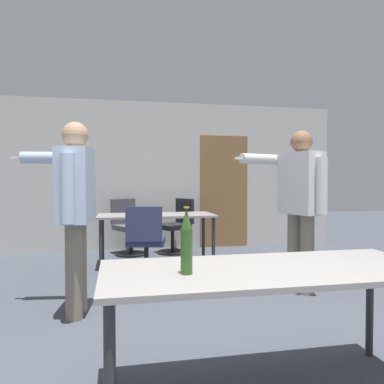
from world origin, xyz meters
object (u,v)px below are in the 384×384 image
person_left_plaid (300,195)px  office_chair_near_pushed (176,228)px  beer_bottle (187,242)px  person_center_tall (74,200)px  office_chair_mid_tucked (129,229)px  office_chair_side_rolled (146,244)px

person_left_plaid → office_chair_near_pushed: bearing=3.3°
person_left_plaid → office_chair_near_pushed: (-0.96, 2.51, -0.63)m
person_left_plaid → beer_bottle: 2.46m
beer_bottle → person_center_tall: bearing=114.2°
office_chair_mid_tucked → beer_bottle: size_ratio=2.63×
office_chair_near_pushed → beer_bottle: beer_bottle is taller
office_chair_mid_tucked → office_chair_side_rolled: bearing=68.6°
person_center_tall → office_chair_mid_tucked: bearing=-4.9°
person_center_tall → beer_bottle: size_ratio=5.01×
office_chair_mid_tucked → office_chair_side_rolled: 1.58m
person_left_plaid → office_chair_mid_tucked: person_left_plaid is taller
person_center_tall → beer_bottle: (0.72, -1.60, -0.15)m
office_chair_side_rolled → beer_bottle: bearing=-79.5°
office_chair_side_rolled → person_center_tall: bearing=-110.5°
office_chair_side_rolled → beer_bottle: size_ratio=2.61×
person_left_plaid → beer_bottle: (-1.60, -1.86, -0.16)m
office_chair_side_rolled → office_chair_near_pushed: 1.68m
office_chair_side_rolled → beer_bottle: (-0.01, -2.81, 0.48)m
person_center_tall → person_left_plaid: (2.32, 0.26, 0.02)m
person_center_tall → person_left_plaid: size_ratio=0.99×
office_chair_mid_tucked → person_center_tall: bearing=51.3°
office_chair_mid_tucked → office_chair_near_pushed: (0.80, -0.02, -0.00)m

